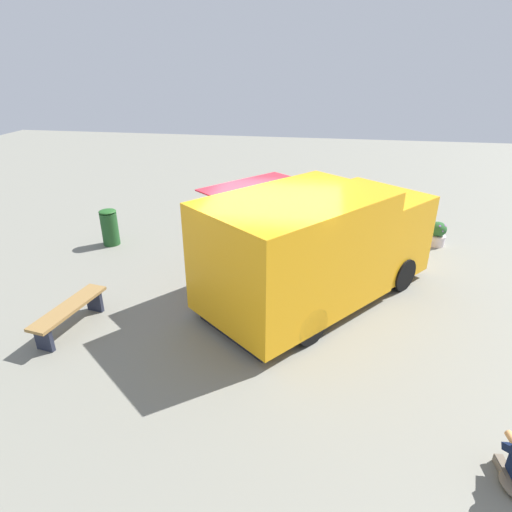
{
  "coord_description": "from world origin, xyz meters",
  "views": [
    {
      "loc": [
        0.92,
        -7.63,
        4.67
      ],
      "look_at": [
        -0.4,
        0.42,
        0.87
      ],
      "focal_mm": 30.22,
      "sensor_mm": 36.0,
      "label": 1
    }
  ],
  "objects_px": {
    "food_truck": "(317,248)",
    "trash_bin": "(110,227)",
    "planter_flowering_far": "(437,234)",
    "planter_flowering_side": "(329,215)",
    "plaza_bench": "(70,312)"
  },
  "relations": [
    {
      "from": "planter_flowering_side",
      "to": "plaza_bench",
      "type": "height_order",
      "value": "planter_flowering_side"
    },
    {
      "from": "trash_bin",
      "to": "food_truck",
      "type": "bearing_deg",
      "value": -19.26
    },
    {
      "from": "planter_flowering_side",
      "to": "trash_bin",
      "type": "relative_size",
      "value": 0.78
    },
    {
      "from": "planter_flowering_far",
      "to": "food_truck",
      "type": "bearing_deg",
      "value": -133.36
    },
    {
      "from": "food_truck",
      "to": "trash_bin",
      "type": "height_order",
      "value": "food_truck"
    },
    {
      "from": "planter_flowering_side",
      "to": "plaza_bench",
      "type": "distance_m",
      "value": 7.65
    },
    {
      "from": "trash_bin",
      "to": "planter_flowering_far",
      "type": "bearing_deg",
      "value": 9.02
    },
    {
      "from": "food_truck",
      "to": "trash_bin",
      "type": "bearing_deg",
      "value": 160.74
    },
    {
      "from": "planter_flowering_far",
      "to": "plaza_bench",
      "type": "relative_size",
      "value": 0.38
    },
    {
      "from": "planter_flowering_side",
      "to": "plaza_bench",
      "type": "bearing_deg",
      "value": -127.67
    },
    {
      "from": "food_truck",
      "to": "planter_flowering_side",
      "type": "bearing_deg",
      "value": 86.59
    },
    {
      "from": "planter_flowering_side",
      "to": "plaza_bench",
      "type": "relative_size",
      "value": 0.44
    },
    {
      "from": "planter_flowering_far",
      "to": "planter_flowering_side",
      "type": "distance_m",
      "value": 3.0
    },
    {
      "from": "planter_flowering_far",
      "to": "plaza_bench",
      "type": "height_order",
      "value": "planter_flowering_far"
    },
    {
      "from": "food_truck",
      "to": "planter_flowering_far",
      "type": "bearing_deg",
      "value": 46.64
    }
  ]
}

